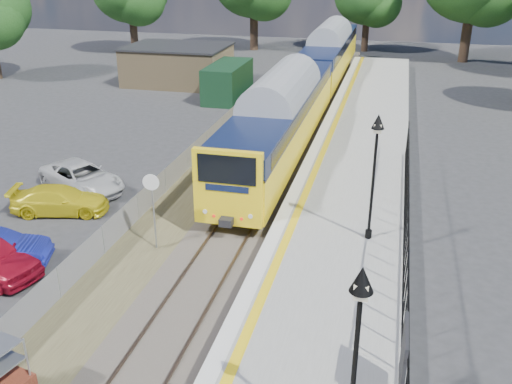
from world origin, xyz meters
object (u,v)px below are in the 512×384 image
(car_white, at_px, (82,178))
(car_yellow, at_px, (60,200))
(victorian_lamp_south, at_px, (358,324))
(train, at_px, (311,76))
(victorian_lamp_north, at_px, (376,149))
(speed_sign, at_px, (152,198))

(car_white, bearing_deg, car_yellow, -144.24)
(victorian_lamp_south, xyz_separation_m, train, (-5.50, 30.50, -1.96))
(train, bearing_deg, car_white, -115.23)
(victorian_lamp_north, height_order, train, victorian_lamp_north)
(victorian_lamp_south, bearing_deg, train, 100.22)
(victorian_lamp_north, distance_m, car_yellow, 13.62)
(train, xyz_separation_m, speed_sign, (-2.50, -21.66, -0.22))
(train, relative_size, speed_sign, 13.28)
(speed_sign, height_order, car_yellow, speed_sign)
(speed_sign, bearing_deg, car_white, 132.92)
(victorian_lamp_south, xyz_separation_m, car_yellow, (-13.28, 10.90, -3.71))
(speed_sign, relative_size, car_white, 0.65)
(victorian_lamp_south, bearing_deg, victorian_lamp_north, 91.15)
(train, bearing_deg, speed_sign, -96.58)
(car_yellow, height_order, car_white, car_white)
(speed_sign, bearing_deg, train, 74.99)
(victorian_lamp_north, distance_m, speed_sign, 8.18)
(car_yellow, bearing_deg, speed_sign, -125.53)
(victorian_lamp_north, relative_size, car_white, 0.98)
(speed_sign, bearing_deg, car_yellow, 150.27)
(car_yellow, bearing_deg, victorian_lamp_south, -143.61)
(victorian_lamp_south, distance_m, car_yellow, 17.57)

